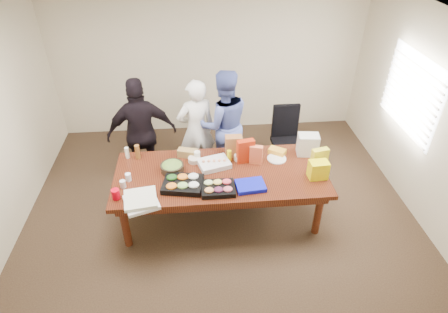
{
  "coord_description": "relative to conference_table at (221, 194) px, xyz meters",
  "views": [
    {
      "loc": [
        -0.31,
        -3.95,
        3.79
      ],
      "look_at": [
        0.06,
        0.1,
        0.94
      ],
      "focal_mm": 30.22,
      "sensor_mm": 36.0,
      "label": 1
    }
  ],
  "objects": [
    {
      "name": "floor",
      "position": [
        0.0,
        0.0,
        -0.39
      ],
      "size": [
        5.5,
        5.0,
        0.02
      ],
      "primitive_type": "cube",
      "color": "#47301E",
      "rests_on": "ground"
    },
    {
      "name": "wall_back",
      "position": [
        0.0,
        2.5,
        0.98
      ],
      "size": [
        5.5,
        0.04,
        2.7
      ],
      "primitive_type": "cube",
      "color": "beige",
      "rests_on": "floor"
    },
    {
      "name": "banana_bunch",
      "position": [
        0.84,
        0.38,
        0.41
      ],
      "size": [
        0.27,
        0.24,
        0.08
      ],
      "primitive_type": "cube",
      "rotation": [
        0.0,
        0.0,
        -0.6
      ],
      "color": "gold",
      "rests_on": "conference_table"
    },
    {
      "name": "veggie_tray",
      "position": [
        -0.5,
        -0.24,
        0.41
      ],
      "size": [
        0.56,
        0.47,
        0.08
      ],
      "primitive_type": "cube",
      "rotation": [
        0.0,
        0.0,
        -0.18
      ],
      "color": "black",
      "rests_on": "conference_table"
    },
    {
      "name": "fruit_tray",
      "position": [
        -0.06,
        -0.36,
        0.41
      ],
      "size": [
        0.42,
        0.33,
        0.06
      ],
      "primitive_type": "cube",
      "rotation": [
        0.0,
        0.0,
        -0.0
      ],
      "color": "black",
      "rests_on": "conference_table"
    },
    {
      "name": "office_chair",
      "position": [
        1.15,
        1.04,
        0.13
      ],
      "size": [
        0.53,
        0.53,
        1.02
      ],
      "primitive_type": "cube",
      "rotation": [
        0.0,
        0.0,
        0.01
      ],
      "color": "black",
      "rests_on": "floor"
    },
    {
      "name": "bread_loaf",
      "position": [
        -0.42,
        0.42,
        0.43
      ],
      "size": [
        0.3,
        0.19,
        0.11
      ],
      "primitive_type": "cube",
      "rotation": [
        0.0,
        0.0,
        -0.28
      ],
      "color": "olive",
      "rests_on": "conference_table"
    },
    {
      "name": "mayo_jar",
      "position": [
        -0.3,
        0.33,
        0.44
      ],
      "size": [
        0.09,
        0.09,
        0.13
      ],
      "primitive_type": "cylinder",
      "rotation": [
        0.0,
        0.0,
        0.07
      ],
      "color": "white",
      "rests_on": "conference_table"
    },
    {
      "name": "pizza_box_lower",
      "position": [
        -0.99,
        -0.52,
        0.4
      ],
      "size": [
        0.48,
        0.48,
        0.04
      ],
      "primitive_type": "cube",
      "rotation": [
        0.0,
        0.0,
        0.32
      ],
      "color": "white",
      "rests_on": "conference_table"
    },
    {
      "name": "clear_cup_a",
      "position": [
        -1.24,
        -0.19,
        0.43
      ],
      "size": [
        0.07,
        0.07,
        0.1
      ],
      "primitive_type": "cylinder",
      "rotation": [
        0.0,
        0.0,
        0.0
      ],
      "color": "silver",
      "rests_on": "conference_table"
    },
    {
      "name": "chip_bag_red",
      "position": [
        0.36,
        0.23,
        0.54
      ],
      "size": [
        0.25,
        0.13,
        0.34
      ],
      "primitive_type": "cube",
      "rotation": [
        0.0,
        0.0,
        0.18
      ],
      "color": "#A9260B",
      "rests_on": "conference_table"
    },
    {
      "name": "ceiling",
      "position": [
        0.0,
        0.0,
        2.33
      ],
      "size": [
        5.5,
        5.0,
        0.02
      ],
      "primitive_type": "cube",
      "color": "white",
      "rests_on": "wall_back"
    },
    {
      "name": "window_blinds",
      "position": [
        2.68,
        0.6,
        1.12
      ],
      "size": [
        0.04,
        1.36,
        1.0
      ],
      "primitive_type": "cube",
      "color": "beige",
      "rests_on": "wall_right"
    },
    {
      "name": "dip_bowl_b",
      "position": [
        -0.34,
        0.29,
        0.41
      ],
      "size": [
        0.19,
        0.19,
        0.07
      ],
      "primitive_type": "cylinder",
      "rotation": [
        0.0,
        0.0,
        0.17
      ],
      "color": "beige",
      "rests_on": "conference_table"
    },
    {
      "name": "pizza_box_upper",
      "position": [
        -1.0,
        -0.5,
        0.44
      ],
      "size": [
        0.43,
        0.43,
        0.04
      ],
      "primitive_type": "cube",
      "rotation": [
        0.0,
        0.0,
        0.14
      ],
      "color": "beige",
      "rests_on": "pizza_box_lower"
    },
    {
      "name": "plate_b",
      "position": [
        0.48,
        0.39,
        0.38
      ],
      "size": [
        0.24,
        0.24,
        0.01
      ],
      "primitive_type": "cylinder",
      "rotation": [
        0.0,
        0.0,
        0.14
      ],
      "color": "silver",
      "rests_on": "conference_table"
    },
    {
      "name": "chip_bag_orange",
      "position": [
        0.5,
        0.19,
        0.51
      ],
      "size": [
        0.19,
        0.12,
        0.27
      ],
      "primitive_type": "cube",
      "rotation": [
        0.0,
        0.0,
        -0.28
      ],
      "color": "#DF6339",
      "rests_on": "conference_table"
    },
    {
      "name": "salad_bowl",
      "position": [
        -0.64,
        0.11,
        0.42
      ],
      "size": [
        0.31,
        0.31,
        0.1
      ],
      "primitive_type": "cylinder",
      "rotation": [
        0.0,
        0.0,
        -0.02
      ],
      "color": "black",
      "rests_on": "conference_table"
    },
    {
      "name": "person_center",
      "position": [
        -0.29,
        1.02,
        0.44
      ],
      "size": [
        0.69,
        0.55,
        1.64
      ],
      "primitive_type": "imported",
      "rotation": [
        0.0,
        0.0,
        3.45
      ],
      "color": "silver",
      "rests_on": "floor"
    },
    {
      "name": "chip_bag_yellow",
      "position": [
        1.3,
        -0.04,
        0.54
      ],
      "size": [
        0.23,
        0.13,
        0.33
      ],
      "primitive_type": "cube",
      "rotation": [
        0.0,
        0.0,
        0.2
      ],
      "color": "yellow",
      "rests_on": "conference_table"
    },
    {
      "name": "ranch_bottle",
      "position": [
        -1.27,
        0.47,
        0.46
      ],
      "size": [
        0.06,
        0.06,
        0.17
      ],
      "primitive_type": "cylinder",
      "rotation": [
        0.0,
        0.0,
        -0.0
      ],
      "color": "white",
      "rests_on": "conference_table"
    },
    {
      "name": "red_cup",
      "position": [
        -1.3,
        -0.39,
        0.44
      ],
      "size": [
        0.12,
        0.12,
        0.13
      ],
      "primitive_type": "cylinder",
      "rotation": [
        0.0,
        0.0,
        0.21
      ],
      "color": "red",
      "rests_on": "conference_table"
    },
    {
      "name": "kraft_bag",
      "position": [
        0.22,
        0.41,
        0.53
      ],
      "size": [
        0.23,
        0.14,
        0.3
      ],
      "primitive_type": "cube",
      "rotation": [
        0.0,
        0.0,
        -0.01
      ],
      "color": "#955A2D",
      "rests_on": "conference_table"
    },
    {
      "name": "sheet_cake",
      "position": [
        -0.07,
        0.17,
        0.41
      ],
      "size": [
        0.47,
        0.41,
        0.07
      ],
      "primitive_type": "cube",
      "rotation": [
        0.0,
        0.0,
        0.28
      ],
      "color": "silver",
      "rests_on": "conference_table"
    },
    {
      "name": "person_right",
      "position": [
        0.13,
        1.07,
        0.5
      ],
      "size": [
        0.94,
        0.78,
        1.75
      ],
      "primitive_type": "imported",
      "rotation": [
        0.0,
        0.0,
        3.29
      ],
      "color": "#4A5AA1",
      "rests_on": "floor"
    },
    {
      "name": "plate_a",
      "position": [
        0.81,
        0.25,
        0.38
      ],
      "size": [
        0.28,
        0.28,
        0.02
      ],
      "primitive_type": "cylinder",
      "rotation": [
        0.0,
        0.0,
        -0.06
      ],
      "color": "white",
      "rests_on": "conference_table"
    },
    {
      "name": "person_left",
      "position": [
        -1.09,
        0.91,
        0.49
      ],
      "size": [
        1.07,
        0.58,
        1.74
      ],
      "primitive_type": "imported",
      "rotation": [
        0.0,
        0.0,
        3.3
      ],
      "color": "black",
      "rests_on": "floor"
    },
    {
      "name": "conference_table",
      "position": [
        0.0,
        0.0,
        0.0
      ],
      "size": [
        2.8,
        1.2,
        0.75
      ],
      "primitive_type": "cube",
      "color": "#4C1C0F",
      "rests_on": "floor"
    },
    {
      "name": "wall_right",
      "position": [
        2.75,
        0.0,
        0.98
      ],
      "size": [
        0.04,
        5.0,
        2.7
      ],
      "primitive_type": "cube",
      "color": "beige",
      "rests_on": "floor"
    },
    {
      "name": "chip_bag_blue",
      "position": [
        0.35,
        -0.33,
        0.4
      ],
      "size": [
        0.38,
        0.3,
        0.05
      ],
      "primitive_type": "cube",
      "rotation": [
        0.0,
        0.0,
        0.1
      ],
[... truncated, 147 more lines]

